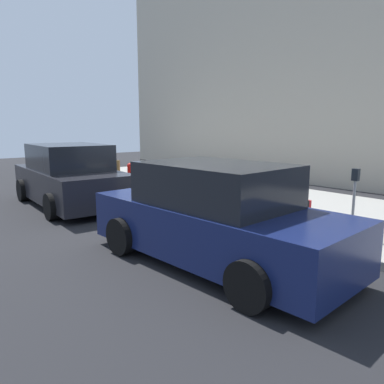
# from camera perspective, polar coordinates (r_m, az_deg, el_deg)

# --- Properties ---
(ground_plane) EXTENTS (40.00, 40.00, 0.00)m
(ground_plane) POSITION_cam_1_polar(r_m,az_deg,el_deg) (9.68, -3.19, -2.90)
(ground_plane) COLOR black
(sidewalk_curb) EXTENTS (18.00, 5.00, 0.14)m
(sidewalk_curb) POSITION_cam_1_polar(r_m,az_deg,el_deg) (11.31, 7.00, -0.71)
(sidewalk_curb) COLOR #9E9B93
(sidewalk_curb) RESTS_ON ground_plane
(building_facade_sidewalk_side) EXTENTS (24.00, 3.00, 10.55)m
(building_facade_sidewalk_side) POSITION_cam_1_polar(r_m,az_deg,el_deg) (16.00, 22.28, 20.55)
(building_facade_sidewalk_side) COLOR #B2A893
(building_facade_sidewalk_side) RESTS_ON ground_plane
(suitcase_red_0) EXTENTS (0.36, 0.20, 0.65)m
(suitcase_red_0) POSITION_cam_1_polar(r_m,az_deg,el_deg) (7.75, 16.27, -3.26)
(suitcase_red_0) COLOR red
(suitcase_red_0) RESTS_ON sidewalk_curb
(suitcase_black_1) EXTENTS (0.39, 0.23, 0.78)m
(suitcase_black_1) POSITION_cam_1_polar(r_m,az_deg,el_deg) (7.98, 13.32, -2.29)
(suitcase_black_1) COLOR black
(suitcase_black_1) RESTS_ON sidewalk_curb
(suitcase_navy_2) EXTENTS (0.42, 0.25, 0.93)m
(suitcase_navy_2) POSITION_cam_1_polar(r_m,az_deg,el_deg) (8.30, 10.56, -2.10)
(suitcase_navy_2) COLOR navy
(suitcase_navy_2) RESTS_ON sidewalk_curb
(suitcase_maroon_3) EXTENTS (0.38, 0.19, 0.79)m
(suitcase_maroon_3) POSITION_cam_1_polar(r_m,az_deg,el_deg) (8.66, 8.19, -1.65)
(suitcase_maroon_3) COLOR maroon
(suitcase_maroon_3) RESTS_ON sidewalk_curb
(suitcase_olive_4) EXTENTS (0.46, 0.26, 0.84)m
(suitcase_olive_4) POSITION_cam_1_polar(r_m,az_deg,el_deg) (8.94, 5.33, -1.07)
(suitcase_olive_4) COLOR #59601E
(suitcase_olive_4) RESTS_ON sidewalk_curb
(suitcase_silver_5) EXTENTS (0.37, 0.26, 0.85)m
(suitcase_silver_5) POSITION_cam_1_polar(r_m,az_deg,el_deg) (9.32, 3.18, -0.86)
(suitcase_silver_5) COLOR #9EA0A8
(suitcase_silver_5) RESTS_ON sidewalk_curb
(suitcase_teal_6) EXTENTS (0.47, 0.27, 0.91)m
(suitcase_teal_6) POSITION_cam_1_polar(r_m,az_deg,el_deg) (9.75, 1.52, -0.08)
(suitcase_teal_6) COLOR #0F606B
(suitcase_teal_6) RESTS_ON sidewalk_curb
(suitcase_red_7) EXTENTS (0.51, 0.26, 0.82)m
(suitcase_red_7) POSITION_cam_1_polar(r_m,az_deg,el_deg) (10.14, -1.01, 0.19)
(suitcase_red_7) COLOR red
(suitcase_red_7) RESTS_ON sidewalk_curb
(suitcase_black_8) EXTENTS (0.48, 0.23, 0.65)m
(suitcase_black_8) POSITION_cam_1_polar(r_m,az_deg,el_deg) (10.64, -2.82, 0.69)
(suitcase_black_8) COLOR black
(suitcase_black_8) RESTS_ON sidewalk_curb
(suitcase_navy_9) EXTENTS (0.36, 0.24, 0.63)m
(suitcase_navy_9) POSITION_cam_1_polar(r_m,az_deg,el_deg) (11.02, -4.68, 0.93)
(suitcase_navy_9) COLOR navy
(suitcase_navy_9) RESTS_ON sidewalk_curb
(suitcase_maroon_10) EXTENTS (0.44, 0.25, 0.72)m
(suitcase_maroon_10) POSITION_cam_1_polar(r_m,az_deg,el_deg) (11.44, -6.03, 1.11)
(suitcase_maroon_10) COLOR maroon
(suitcase_maroon_10) RESTS_ON sidewalk_curb
(suitcase_olive_11) EXTENTS (0.42, 0.22, 1.01)m
(suitcase_olive_11) POSITION_cam_1_polar(r_m,az_deg,el_deg) (11.87, -7.43, 1.82)
(suitcase_olive_11) COLOR #59601E
(suitcase_olive_11) RESTS_ON sidewalk_curb
(fire_hydrant) EXTENTS (0.39, 0.21, 0.83)m
(fire_hydrant) POSITION_cam_1_polar(r_m,az_deg,el_deg) (12.55, -9.38, 2.63)
(fire_hydrant) COLOR red
(fire_hydrant) RESTS_ON sidewalk_curb
(bollard_post) EXTENTS (0.12, 0.12, 0.89)m
(bollard_post) POSITION_cam_1_polar(r_m,az_deg,el_deg) (12.94, -11.17, 2.83)
(bollard_post) COLOR brown
(bollard_post) RESTS_ON sidewalk_curb
(parking_meter) EXTENTS (0.12, 0.09, 1.27)m
(parking_meter) POSITION_cam_1_polar(r_m,az_deg,el_deg) (7.42, 23.58, -0.11)
(parking_meter) COLOR slate
(parking_meter) RESTS_ON sidewalk_curb
(parked_car_navy_0) EXTENTS (4.51, 2.15, 1.60)m
(parked_car_navy_0) POSITION_cam_1_polar(r_m,az_deg,el_deg) (5.89, 3.56, -3.89)
(parked_car_navy_0) COLOR #141E4C
(parked_car_navy_0) RESTS_ON ground_plane
(parked_car_charcoal_1) EXTENTS (4.61, 2.29, 1.68)m
(parked_car_charcoal_1) POSITION_cam_1_polar(r_m,az_deg,el_deg) (10.77, -18.17, 2.18)
(parked_car_charcoal_1) COLOR black
(parked_car_charcoal_1) RESTS_ON ground_plane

